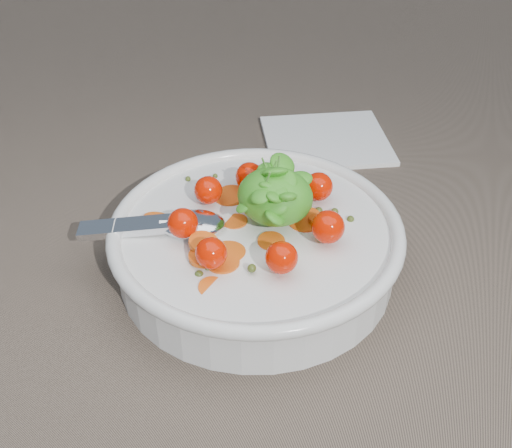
# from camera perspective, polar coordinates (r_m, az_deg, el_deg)

# --- Properties ---
(ground) EXTENTS (6.00, 6.00, 0.00)m
(ground) POSITION_cam_1_polar(r_m,az_deg,el_deg) (0.64, 2.59, -2.72)
(ground) COLOR #7A6957
(ground) RESTS_ON ground
(bowl) EXTENTS (0.30, 0.27, 0.12)m
(bowl) POSITION_cam_1_polar(r_m,az_deg,el_deg) (0.60, 0.01, -1.67)
(bowl) COLOR silver
(bowl) RESTS_ON ground
(napkin) EXTENTS (0.19, 0.18, 0.01)m
(napkin) POSITION_cam_1_polar(r_m,az_deg,el_deg) (0.82, 6.25, 7.41)
(napkin) COLOR white
(napkin) RESTS_ON ground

